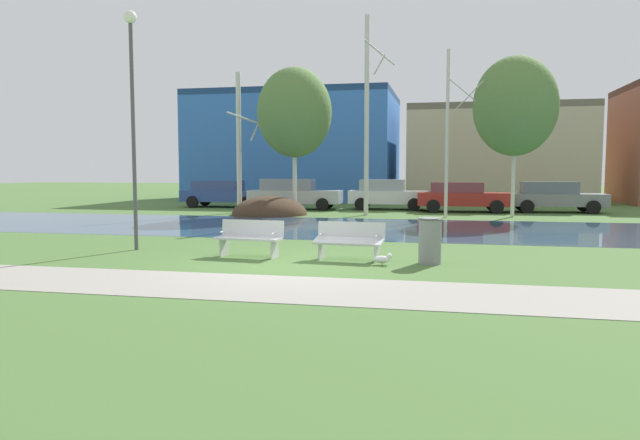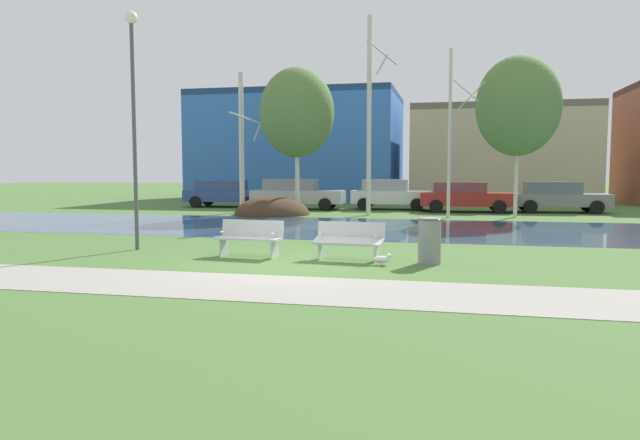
{
  "view_description": "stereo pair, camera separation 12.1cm",
  "coord_description": "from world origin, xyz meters",
  "px_view_note": "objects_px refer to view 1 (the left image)",
  "views": [
    {
      "loc": [
        3.37,
        -12.15,
        2.09
      ],
      "look_at": [
        0.42,
        1.64,
        0.87
      ],
      "focal_mm": 33.05,
      "sensor_mm": 36.0,
      "label": 1
    },
    {
      "loc": [
        3.48,
        -12.12,
        2.09
      ],
      "look_at": [
        0.42,
        1.64,
        0.87
      ],
      "focal_mm": 33.05,
      "sensor_mm": 36.0,
      "label": 2
    }
  ],
  "objects_px": {
    "seagull": "(383,259)",
    "parked_van_nearest_blue": "(223,193)",
    "trash_bin": "(430,240)",
    "parked_wagon_fourth_red": "(462,196)",
    "parked_hatch_third_white": "(387,194)",
    "streetlamp": "(132,95)",
    "bench_left": "(249,237)",
    "bench_right": "(349,240)",
    "parked_sedan_second_silver": "(293,193)",
    "parked_suv_fifth_grey": "(554,196)"
  },
  "relations": [
    {
      "from": "bench_right",
      "to": "parked_sedan_second_silver",
      "type": "bearing_deg",
      "value": 108.91
    },
    {
      "from": "bench_left",
      "to": "bench_right",
      "type": "bearing_deg",
      "value": 0.0
    },
    {
      "from": "bench_left",
      "to": "parked_van_nearest_blue",
      "type": "height_order",
      "value": "parked_van_nearest_blue"
    },
    {
      "from": "bench_right",
      "to": "parked_suv_fifth_grey",
      "type": "xyz_separation_m",
      "value": [
        7.27,
        16.83,
        0.31
      ]
    },
    {
      "from": "parked_sedan_second_silver",
      "to": "parked_hatch_third_white",
      "type": "distance_m",
      "value": 4.85
    },
    {
      "from": "parked_wagon_fourth_red",
      "to": "parked_suv_fifth_grey",
      "type": "distance_m",
      "value": 4.39
    },
    {
      "from": "seagull",
      "to": "parked_sedan_second_silver",
      "type": "distance_m",
      "value": 18.13
    },
    {
      "from": "streetlamp",
      "to": "parked_hatch_third_white",
      "type": "relative_size",
      "value": 1.49
    },
    {
      "from": "parked_sedan_second_silver",
      "to": "parked_wagon_fourth_red",
      "type": "bearing_deg",
      "value": -1.21
    },
    {
      "from": "seagull",
      "to": "parked_hatch_third_white",
      "type": "height_order",
      "value": "parked_hatch_third_white"
    },
    {
      "from": "trash_bin",
      "to": "bench_left",
      "type": "bearing_deg",
      "value": 177.96
    },
    {
      "from": "seagull",
      "to": "streetlamp",
      "type": "relative_size",
      "value": 0.07
    },
    {
      "from": "bench_left",
      "to": "seagull",
      "type": "xyz_separation_m",
      "value": [
        3.24,
        -0.55,
        -0.34
      ]
    },
    {
      "from": "parked_van_nearest_blue",
      "to": "parked_sedan_second_silver",
      "type": "bearing_deg",
      "value": -12.0
    },
    {
      "from": "bench_left",
      "to": "parked_wagon_fourth_red",
      "type": "bearing_deg",
      "value": 71.78
    },
    {
      "from": "bench_left",
      "to": "trash_bin",
      "type": "height_order",
      "value": "trash_bin"
    },
    {
      "from": "streetlamp",
      "to": "parked_hatch_third_white",
      "type": "height_order",
      "value": "streetlamp"
    },
    {
      "from": "bench_left",
      "to": "streetlamp",
      "type": "bearing_deg",
      "value": 170.57
    },
    {
      "from": "bench_right",
      "to": "parked_wagon_fourth_red",
      "type": "distance_m",
      "value": 16.47
    },
    {
      "from": "parked_suv_fifth_grey",
      "to": "trash_bin",
      "type": "bearing_deg",
      "value": -107.77
    },
    {
      "from": "bench_left",
      "to": "parked_sedan_second_silver",
      "type": "distance_m",
      "value": 16.7
    },
    {
      "from": "trash_bin",
      "to": "parked_wagon_fourth_red",
      "type": "distance_m",
      "value": 16.39
    },
    {
      "from": "trash_bin",
      "to": "parked_wagon_fourth_red",
      "type": "xyz_separation_m",
      "value": [
        1.09,
        16.35,
        0.25
      ]
    },
    {
      "from": "parked_van_nearest_blue",
      "to": "seagull",
      "type": "bearing_deg",
      "value": -59.04
    },
    {
      "from": "parked_sedan_second_silver",
      "to": "parked_suv_fifth_grey",
      "type": "distance_m",
      "value": 12.89
    },
    {
      "from": "parked_hatch_third_white",
      "to": "parked_sedan_second_silver",
      "type": "bearing_deg",
      "value": -170.57
    },
    {
      "from": "parked_van_nearest_blue",
      "to": "parked_hatch_third_white",
      "type": "bearing_deg",
      "value": -0.69
    },
    {
      "from": "parked_wagon_fourth_red",
      "to": "bench_left",
      "type": "bearing_deg",
      "value": -108.22
    },
    {
      "from": "trash_bin",
      "to": "bench_right",
      "type": "bearing_deg",
      "value": 175.27
    },
    {
      "from": "parked_suv_fifth_grey",
      "to": "bench_left",
      "type": "bearing_deg",
      "value": -119.91
    },
    {
      "from": "trash_bin",
      "to": "parked_suv_fifth_grey",
      "type": "bearing_deg",
      "value": 72.23
    },
    {
      "from": "parked_hatch_third_white",
      "to": "parked_van_nearest_blue",
      "type": "bearing_deg",
      "value": 179.31
    },
    {
      "from": "bench_left",
      "to": "parked_van_nearest_blue",
      "type": "bearing_deg",
      "value": 113.33
    },
    {
      "from": "trash_bin",
      "to": "parked_suv_fifth_grey",
      "type": "height_order",
      "value": "parked_suv_fifth_grey"
    },
    {
      "from": "trash_bin",
      "to": "parked_van_nearest_blue",
      "type": "distance_m",
      "value": 21.0
    },
    {
      "from": "bench_left",
      "to": "parked_suv_fifth_grey",
      "type": "bearing_deg",
      "value": 60.09
    },
    {
      "from": "parked_hatch_third_white",
      "to": "streetlamp",
      "type": "bearing_deg",
      "value": -106.28
    },
    {
      "from": "parked_wagon_fourth_red",
      "to": "parked_suv_fifth_grey",
      "type": "xyz_separation_m",
      "value": [
        4.35,
        0.63,
        0.01
      ]
    },
    {
      "from": "seagull",
      "to": "parked_van_nearest_blue",
      "type": "relative_size",
      "value": 0.1
    },
    {
      "from": "parked_van_nearest_blue",
      "to": "parked_wagon_fourth_red",
      "type": "height_order",
      "value": "parked_van_nearest_blue"
    },
    {
      "from": "seagull",
      "to": "parked_van_nearest_blue",
      "type": "height_order",
      "value": "parked_van_nearest_blue"
    },
    {
      "from": "bench_left",
      "to": "trash_bin",
      "type": "relative_size",
      "value": 1.61
    },
    {
      "from": "parked_van_nearest_blue",
      "to": "parked_wagon_fourth_red",
      "type": "xyz_separation_m",
      "value": [
        12.79,
        -1.08,
        -0.0
      ]
    },
    {
      "from": "trash_bin",
      "to": "parked_suv_fifth_grey",
      "type": "distance_m",
      "value": 17.84
    },
    {
      "from": "parked_hatch_third_white",
      "to": "parked_wagon_fourth_red",
      "type": "relative_size",
      "value": 0.91
    },
    {
      "from": "bench_left",
      "to": "streetlamp",
      "type": "relative_size",
      "value": 0.27
    },
    {
      "from": "seagull",
      "to": "parked_sedan_second_silver",
      "type": "height_order",
      "value": "parked_sedan_second_silver"
    },
    {
      "from": "streetlamp",
      "to": "parked_sedan_second_silver",
      "type": "bearing_deg",
      "value": 89.75
    },
    {
      "from": "trash_bin",
      "to": "parked_wagon_fourth_red",
      "type": "height_order",
      "value": "parked_wagon_fourth_red"
    },
    {
      "from": "streetlamp",
      "to": "bench_left",
      "type": "bearing_deg",
      "value": -9.43
    }
  ]
}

